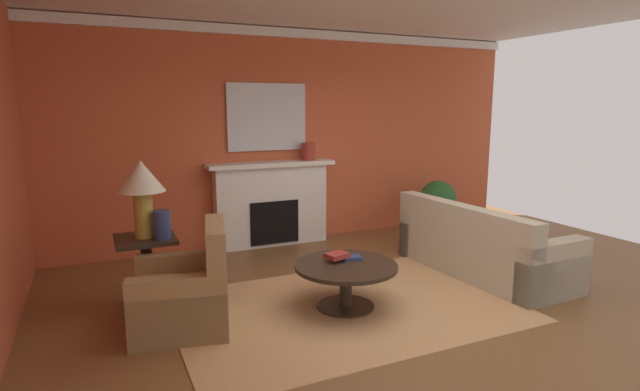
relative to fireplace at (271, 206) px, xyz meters
name	(u,v)px	position (x,y,z in m)	size (l,w,h in m)	color
ground_plane	(406,310)	(0.42, -2.74, -0.56)	(8.81, 8.81, 0.00)	brown
wall_fireplace	(293,137)	(0.42, 0.21, 0.95)	(7.38, 0.12, 3.02)	#C65633
crown_moulding	(294,33)	(0.42, 0.13, 2.38)	(7.38, 0.08, 0.12)	white
area_rug	(346,307)	(-0.10, -2.45, -0.56)	(3.25, 2.22, 0.01)	tan
fireplace	(271,206)	(0.00, 0.00, 0.00)	(1.80, 0.35, 1.19)	white
mantel_mirror	(267,117)	(0.00, 0.12, 1.24)	(1.14, 0.04, 0.92)	silver
sofa	(480,249)	(1.82, -2.20, -0.27)	(0.99, 2.14, 0.85)	#BCB299
armchair_near_window	(185,296)	(-1.59, -2.26, -0.26)	(0.95, 0.95, 0.95)	#9E7A4C
coffee_table	(346,275)	(-0.10, -2.45, -0.23)	(1.00, 1.00, 0.45)	#2D2319
side_table	(147,267)	(-1.84, -1.58, -0.16)	(0.56, 0.56, 0.70)	#2D2319
table_lamp	(142,184)	(-1.84, -1.58, 0.66)	(0.44, 0.44, 0.75)	#B28E38
vase_mantel_right	(308,152)	(0.55, -0.05, 0.75)	(0.20, 0.20, 0.25)	#9E3328
vase_on_side_table	(162,225)	(-1.69, -1.70, 0.27)	(0.16, 0.16, 0.28)	navy
book_red_cover	(352,258)	(0.03, -2.33, -0.10)	(0.18, 0.14, 0.03)	navy
book_art_folio	(337,255)	(-0.13, -2.33, -0.06)	(0.21, 0.16, 0.05)	maroon
potted_plant	(438,203)	(2.52, -0.50, -0.07)	(0.56, 0.56, 0.83)	#A8754C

